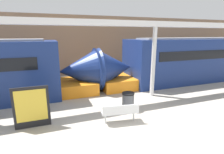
{
  "coord_description": "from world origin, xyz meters",
  "views": [
    {
      "loc": [
        -2.87,
        -4.67,
        3.43
      ],
      "look_at": [
        -0.04,
        3.14,
        1.4
      ],
      "focal_mm": 28.0,
      "sensor_mm": 36.0,
      "label": 1
    }
  ],
  "objects": [
    {
      "name": "poster_board",
      "position": [
        -3.62,
        2.0,
        0.81
      ],
      "size": [
        1.27,
        0.07,
        1.6
      ],
      "color": "black",
      "rests_on": "ground_plane"
    },
    {
      "name": "canopy_beam",
      "position": [
        2.55,
        3.54,
        3.96
      ],
      "size": [
        28.0,
        0.6,
        0.28
      ],
      "primitive_type": "cube",
      "color": "silver",
      "rests_on": "support_column_near"
    },
    {
      "name": "station_wall",
      "position": [
        0.0,
        10.52,
        2.5
      ],
      "size": [
        56.0,
        0.2,
        5.0
      ],
      "primitive_type": "cube",
      "color": "#937051",
      "rests_on": "ground_plane"
    },
    {
      "name": "support_column_near",
      "position": [
        2.55,
        3.54,
        1.91
      ],
      "size": [
        0.24,
        0.24,
        3.82
      ],
      "primitive_type": "cylinder",
      "color": "silver",
      "rests_on": "ground_plane"
    },
    {
      "name": "trash_bin",
      "position": [
        0.42,
        2.21,
        0.42
      ],
      "size": [
        0.57,
        0.57,
        0.83
      ],
      "color": "#4C4F54",
      "rests_on": "ground_plane"
    },
    {
      "name": "bench_near",
      "position": [
        -0.4,
        1.19,
        0.48
      ],
      "size": [
        1.5,
        0.64,
        0.79
      ],
      "rotation": [
        0.0,
        0.0,
        -0.14
      ],
      "color": "silver",
      "rests_on": "ground_plane"
    },
    {
      "name": "ground_plane",
      "position": [
        0.0,
        0.0,
        0.0
      ],
      "size": [
        60.0,
        60.0,
        0.0
      ],
      "primitive_type": "plane",
      "color": "#A8A093"
    },
    {
      "name": "train_left",
      "position": [
        8.98,
        5.7,
        1.52
      ],
      "size": [
        18.26,
        2.93,
        3.2
      ],
      "color": "navy",
      "rests_on": "ground_plane"
    }
  ]
}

